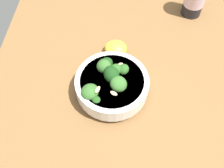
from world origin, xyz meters
TOP-DOWN VIEW (x-y plane):
  - ground_plane at (0.00, 0.00)cm, footprint 71.94×71.94cm
  - bowl_of_broccoli at (3.96, -1.90)cm, footprint 18.61×18.61cm
  - lemon_wedge at (-9.54, -1.87)cm, footprint 5.56×6.41cm

SIDE VIEW (x-z plane):
  - ground_plane at x=0.00cm, z-range -4.28..0.00cm
  - lemon_wedge at x=-9.54cm, z-range 0.00..3.78cm
  - bowl_of_broccoli at x=3.96cm, z-range -0.83..8.88cm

